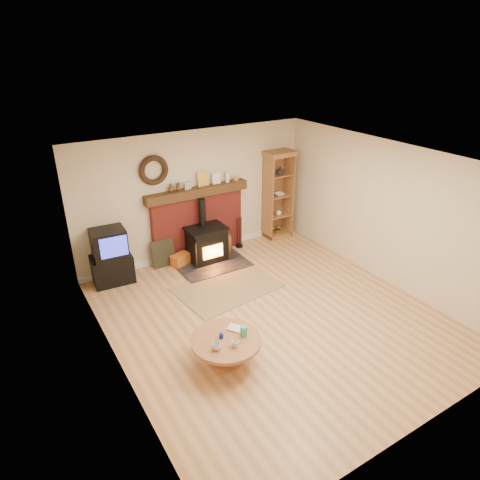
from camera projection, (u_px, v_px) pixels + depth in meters
ground at (272, 316)px, 7.09m from camera, size 5.50×5.50×0.00m
room_shell at (271, 218)px, 6.42m from camera, size 5.02×5.52×2.61m
chimney_breast at (198, 219)px, 8.81m from camera, size 2.20×0.22×1.78m
wood_stove at (207, 245)px, 8.69m from camera, size 1.40×1.00×1.30m
area_rug at (227, 287)px, 7.89m from camera, size 1.94×1.44×0.01m
tv_unit at (111, 257)px, 7.88m from camera, size 0.76×0.56×1.07m
curio_cabinet at (277, 195)px, 9.55m from camera, size 0.64×0.46×2.00m
firelog_box at (181, 260)px, 8.63m from camera, size 0.44×0.34×0.24m
leaning_painting at (163, 253)px, 8.53m from camera, size 0.47×0.13×0.56m
fire_tools at (239, 241)px, 9.39m from camera, size 0.16×0.16×0.70m
coffee_table at (226, 344)px, 5.91m from camera, size 0.99×0.99×0.58m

